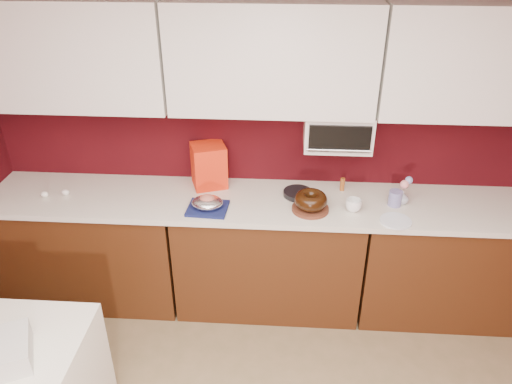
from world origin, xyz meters
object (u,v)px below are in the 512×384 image
(coffee_mug, at_px, (354,204))
(blue_jar, at_px, (395,198))
(foil_ham_nest, at_px, (207,203))
(bundt_cake, at_px, (311,200))
(flower_vase, at_px, (402,196))
(toaster_oven, at_px, (338,129))
(pandoro_box, at_px, (209,165))

(coffee_mug, bearing_deg, blue_jar, 17.72)
(coffee_mug, bearing_deg, foil_ham_nest, -176.96)
(bundt_cake, xyz_separation_m, flower_vase, (0.63, 0.14, -0.03))
(bundt_cake, height_order, coffee_mug, bundt_cake)
(toaster_oven, relative_size, coffee_mug, 4.34)
(foil_ham_nest, xyz_separation_m, flower_vase, (1.32, 0.17, -0.00))
(pandoro_box, height_order, coffee_mug, pandoro_box)
(bundt_cake, distance_m, coffee_mug, 0.29)
(blue_jar, distance_m, flower_vase, 0.06)
(blue_jar, bearing_deg, bundt_cake, -169.48)
(foil_ham_nest, bearing_deg, flower_vase, 7.49)
(foil_ham_nest, xyz_separation_m, blue_jar, (1.27, 0.14, -0.00))
(blue_jar, xyz_separation_m, flower_vase, (0.05, 0.03, -0.00))
(coffee_mug, bearing_deg, bundt_cake, -177.11)
(toaster_oven, height_order, pandoro_box, toaster_oven)
(blue_jar, bearing_deg, flower_vase, 28.19)
(flower_vase, bearing_deg, toaster_oven, 162.96)
(pandoro_box, bearing_deg, foil_ham_nest, -103.38)
(coffee_mug, height_order, blue_jar, blue_jar)
(bundt_cake, bearing_deg, coffee_mug, 2.89)
(foil_ham_nest, relative_size, coffee_mug, 2.03)
(pandoro_box, bearing_deg, toaster_oven, -21.43)
(coffee_mug, xyz_separation_m, flower_vase, (0.34, 0.12, 0.00))
(foil_ham_nest, bearing_deg, bundt_cake, 3.10)
(bundt_cake, distance_m, pandoro_box, 0.79)
(toaster_oven, distance_m, coffee_mug, 0.51)
(blue_jar, relative_size, flower_vase, 1.02)
(toaster_oven, height_order, coffee_mug, toaster_oven)
(pandoro_box, distance_m, flower_vase, 1.37)
(toaster_oven, xyz_separation_m, flower_vase, (0.46, -0.14, -0.42))
(bundt_cake, xyz_separation_m, pandoro_box, (-0.73, 0.31, 0.08))
(toaster_oven, xyz_separation_m, foil_ham_nest, (-0.86, -0.32, -0.42))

